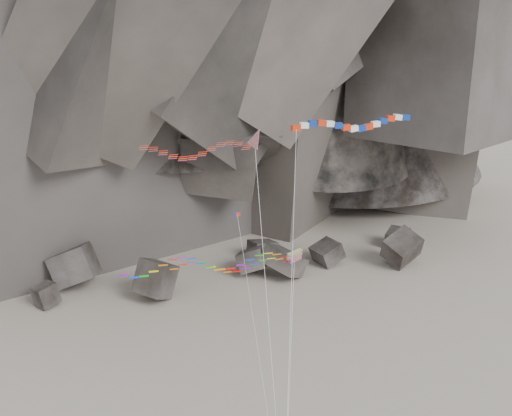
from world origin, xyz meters
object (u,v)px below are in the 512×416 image
object	(u,v)px
parafoil_kite	(204,264)
pennant_kite	(248,289)
delta_kite	(193,149)
banner_kite	(352,126)

from	to	relation	value
parafoil_kite	pennant_kite	distance (m)	4.04
parafoil_kite	pennant_kite	xyz separation A→B (m)	(3.26, -1.26, -2.02)
delta_kite	pennant_kite	bearing A→B (deg)	-60.53
delta_kite	pennant_kite	xyz separation A→B (m)	(3.36, -3.83, -10.80)
delta_kite	banner_kite	bearing A→B (deg)	-6.18
banner_kite	parafoil_kite	world-z (taller)	banner_kite
banner_kite	parafoil_kite	bearing A→B (deg)	-166.65
delta_kite	pennant_kite	world-z (taller)	delta_kite
parafoil_kite	delta_kite	bearing A→B (deg)	71.34
delta_kite	banner_kite	world-z (taller)	banner_kite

